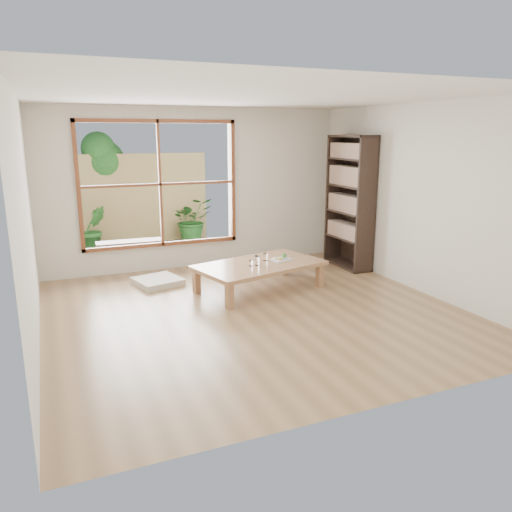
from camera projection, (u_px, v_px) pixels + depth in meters
The scene contains 15 objects.
ground at pixel (254, 311), 6.31m from camera, with size 5.00×5.00×0.00m, color #99754C.
low_table at pixel (259, 266), 7.11m from camera, with size 1.97×1.40×0.39m.
floor_cushion at pixel (158, 281), 7.43m from camera, with size 0.61×0.61×0.09m, color beige.
bookshelf at pixel (350, 202), 8.19m from camera, with size 0.35×0.97×2.16m, color #31221B.
glass_tall at pixel (257, 261), 6.97m from camera, with size 0.07×0.07×0.13m, color silver.
glass_mid at pixel (265, 257), 7.25m from camera, with size 0.07×0.07×0.10m, color silver.
glass_short at pixel (256, 258), 7.22m from camera, with size 0.06×0.06×0.08m, color silver.
glass_small at pixel (251, 263), 6.95m from camera, with size 0.07×0.07×0.08m, color silver.
food_tray at pixel (281, 259), 7.27m from camera, with size 0.34×0.28×0.09m.
deck at pixel (150, 254), 9.26m from camera, with size 2.80×2.00×0.05m, color #3B342B.
garden_bench at pixel (130, 244), 8.61m from camera, with size 1.14×0.38×0.36m.
bamboo_fence at pixel (138, 199), 9.94m from camera, with size 2.80×0.06×1.80m, color tan.
shrub_right at pixel (192, 219), 10.18m from camera, with size 0.81×0.70×0.89m, color #2A6525.
shrub_left at pixel (94, 229), 9.24m from camera, with size 0.48×0.38×0.87m, color #2A6525.
garden_tree at pixel (98, 163), 9.78m from camera, with size 1.04×0.85×2.22m.
Camera 1 is at (-2.29, -5.50, 2.20)m, focal length 35.00 mm.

